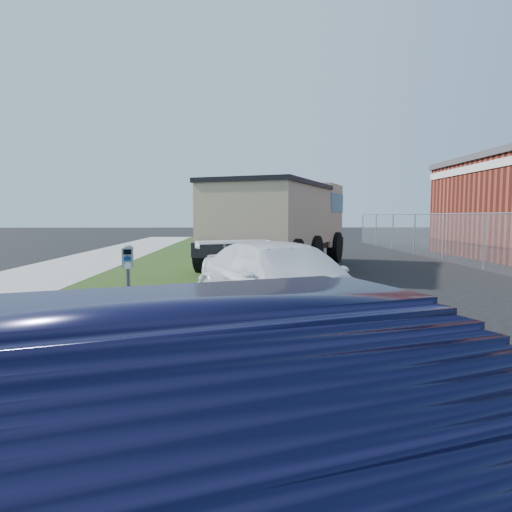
{
  "coord_description": "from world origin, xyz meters",
  "views": [
    {
      "loc": [
        -1.6,
        -7.21,
        1.73
      ],
      "look_at": [
        -1.4,
        1.0,
        1.0
      ],
      "focal_mm": 32.0,
      "sensor_mm": 36.0,
      "label": 1
    }
  ],
  "objects": [
    {
      "name": "ground",
      "position": [
        0.0,
        0.0,
        0.0
      ],
      "size": [
        120.0,
        120.0,
        0.0
      ],
      "primitive_type": "plane",
      "color": "black",
      "rests_on": "ground"
    },
    {
      "name": "streetside",
      "position": [
        -5.57,
        2.0,
        0.07
      ],
      "size": [
        6.12,
        50.0,
        0.15
      ],
      "color": "gray",
      "rests_on": "ground"
    },
    {
      "name": "chainlink_fence",
      "position": [
        6.0,
        7.0,
        1.26
      ],
      "size": [
        0.06,
        30.06,
        30.0
      ],
      "color": "slate",
      "rests_on": "ground"
    },
    {
      "name": "parking_meter",
      "position": [
        -3.25,
        -0.81,
        0.99
      ],
      "size": [
        0.19,
        0.14,
        1.21
      ],
      "rotation": [
        0.0,
        0.0,
        0.22
      ],
      "color": "#3F4247",
      "rests_on": "ground"
    },
    {
      "name": "white_wagon",
      "position": [
        -1.01,
        0.04,
        0.65
      ],
      "size": [
        3.45,
        4.8,
        1.29
      ],
      "primitive_type": "imported",
      "rotation": [
        0.0,
        0.0,
        0.42
      ],
      "color": "white",
      "rests_on": "ground"
    },
    {
      "name": "dump_truck",
      "position": [
        -0.31,
        8.0,
        1.62
      ],
      "size": [
        5.35,
        7.77,
        2.87
      ],
      "rotation": [
        0.0,
        0.0,
        -0.41
      ],
      "color": "black",
      "rests_on": "ground"
    }
  ]
}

